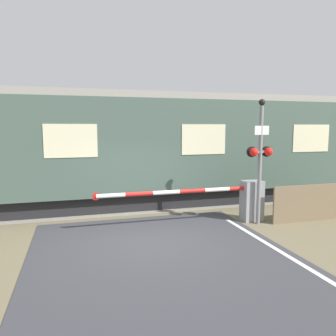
% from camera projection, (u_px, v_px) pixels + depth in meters
% --- Properties ---
extents(ground_plane, '(80.00, 80.00, 0.00)m').
position_uv_depth(ground_plane, '(151.00, 239.00, 8.19)').
color(ground_plane, '#6B6047').
extents(track_bed, '(36.00, 3.20, 0.13)m').
position_uv_depth(track_bed, '(126.00, 203.00, 12.00)').
color(track_bed, gray).
rests_on(track_bed, ground_plane).
extents(train, '(15.42, 3.17, 3.95)m').
position_uv_depth(train, '(188.00, 148.00, 12.41)').
color(train, black).
rests_on(train, ground_plane).
extents(crossing_barrier, '(4.97, 0.44, 1.21)m').
position_uv_depth(crossing_barrier, '(242.00, 199.00, 9.70)').
color(crossing_barrier, gray).
rests_on(crossing_barrier, ground_plane).
extents(signal_post, '(0.78, 0.26, 3.57)m').
position_uv_depth(signal_post, '(260.00, 155.00, 9.29)').
color(signal_post, gray).
rests_on(signal_post, ground_plane).
extents(roadside_fence, '(3.41, 0.06, 1.10)m').
position_uv_depth(roadside_fence, '(323.00, 202.00, 9.88)').
color(roadside_fence, '#726047').
rests_on(roadside_fence, ground_plane).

